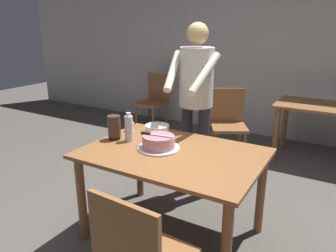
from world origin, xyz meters
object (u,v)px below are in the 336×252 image
cake_on_platter (158,143)px  wine_glass_near (130,120)px  main_dining_table (173,165)px  background_chair_0 (154,99)px  cake_knife (150,134)px  water_bottle (129,128)px  hurricane_lamp (114,127)px  person_cutting_cake (196,93)px  plate_stack (157,129)px  background_table (317,117)px  background_chair_1 (228,121)px

cake_on_platter → wine_glass_near: 0.53m
main_dining_table → cake_on_platter: (-0.13, -0.00, 0.16)m
main_dining_table → background_chair_0: (-1.74, 2.44, -0.14)m
main_dining_table → cake_knife: cake_knife is taller
water_bottle → background_chair_0: 2.77m
hurricane_lamp → cake_knife: bearing=-1.7°
wine_glass_near → water_bottle: 0.27m
wine_glass_near → person_cutting_cake: size_ratio=0.08×
main_dining_table → wine_glass_near: size_ratio=9.55×
plate_stack → wine_glass_near: 0.27m
main_dining_table → plate_stack: (-0.34, 0.31, 0.15)m
main_dining_table → person_cutting_cake: size_ratio=0.80×
cake_on_platter → plate_stack: 0.38m
plate_stack → background_table: 2.30m
main_dining_table → background_chair_1: size_ratio=1.53×
plate_stack → cake_on_platter: bearing=-56.3°
cake_knife → cake_on_platter: bearing=7.6°
cake_knife → wine_glass_near: (-0.39, 0.26, -0.01)m
main_dining_table → hurricane_lamp: hurricane_lamp is taller
main_dining_table → wine_glass_near: 0.68m
main_dining_table → person_cutting_cake: 0.83m
person_cutting_cake → background_chair_0: size_ratio=1.91×
plate_stack → hurricane_lamp: bearing=-127.6°
cake_knife → plate_stack: size_ratio=1.23×
cake_on_platter → hurricane_lamp: bearing=179.8°
water_bottle → person_cutting_cake: bearing=65.9°
cake_on_platter → plate_stack: size_ratio=1.55×
cake_knife → wine_glass_near: wine_glass_near is taller
plate_stack → person_cutting_cake: size_ratio=0.13×
background_chair_1 → person_cutting_cake: bearing=-86.7°
cake_knife → background_chair_1: 1.89m
background_table → main_dining_table: bearing=-109.2°
cake_on_platter → background_table: bearing=68.0°
wine_glass_near → water_bottle: bearing=-55.4°
water_bottle → background_chair_0: size_ratio=0.28×
water_bottle → background_chair_1: water_bottle is taller
background_table → background_chair_0: (-2.54, 0.15, -0.09)m
background_chair_0 → wine_glass_near: bearing=-62.3°
cake_on_platter → wine_glass_near: (-0.46, 0.25, 0.05)m
cake_on_platter → plate_stack: (-0.21, 0.31, -0.01)m
cake_on_platter → background_chair_1: 1.87m
background_table → cake_on_platter: bearing=-112.0°
plate_stack → water_bottle: size_ratio=0.88×
person_cutting_cake → background_table: 1.93m
plate_stack → background_table: size_ratio=0.22×
main_dining_table → cake_on_platter: size_ratio=4.04×
plate_stack → water_bottle: 0.31m
cake_knife → plate_stack: cake_knife is taller
background_table → cake_knife: bearing=-113.5°
hurricane_lamp → background_table: bearing=59.0°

